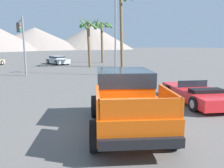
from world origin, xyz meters
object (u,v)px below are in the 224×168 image
palm_tree_tall (102,30)px  palm_tree_short (89,30)px  traffic_light_main (21,35)px  street_lamp_post (115,17)px  palm_tree_leaning (122,10)px  orange_pickup_truck (126,96)px  parked_car_silver (57,60)px  red_convertible_car (197,94)px

palm_tree_tall → palm_tree_short: (-4.29, -4.97, -0.34)m
traffic_light_main → palm_tree_tall: (12.47, 7.82, 1.24)m
street_lamp_post → palm_tree_leaning: 7.82m
street_lamp_post → orange_pickup_truck: bearing=-118.6°
parked_car_silver → palm_tree_leaning: size_ratio=0.51×
palm_tree_tall → palm_tree_short: 6.57m
street_lamp_post → palm_tree_leaning: size_ratio=0.94×
red_convertible_car → palm_tree_tall: bearing=95.0°
orange_pickup_truck → red_convertible_car: bearing=35.6°
traffic_light_main → red_convertible_car: bearing=-159.1°
red_convertible_car → palm_tree_tall: (6.58, 23.26, 4.49)m
orange_pickup_truck → palm_tree_tall: 26.95m
orange_pickup_truck → red_convertible_car: orange_pickup_truck is taller
orange_pickup_truck → palm_tree_leaning: bearing=83.4°
orange_pickup_truck → palm_tree_tall: palm_tree_tall is taller
red_convertible_car → palm_tree_tall: 24.58m
red_convertible_car → parked_car_silver: 24.45m
palm_tree_short → parked_car_silver: bearing=111.1°
red_convertible_car → traffic_light_main: bearing=131.7°
parked_car_silver → palm_tree_leaning: bearing=116.6°
parked_car_silver → traffic_light_main: bearing=48.5°
street_lamp_post → palm_tree_short: (1.07, 8.23, -0.63)m
parked_car_silver → palm_tree_short: (2.38, -6.16, 3.98)m
parked_car_silver → palm_tree_leaning: 11.91m
red_convertible_car → palm_tree_leaning: bearing=91.3°
orange_pickup_truck → palm_tree_leaning: 20.89m
palm_tree_tall → red_convertible_car: bearing=-105.8°
red_convertible_car → palm_tree_leaning: palm_tree_leaning is taller
red_convertible_car → traffic_light_main: 16.84m
red_convertible_car → palm_tree_leaning: 18.38m
red_convertible_car → palm_tree_short: palm_tree_short is taller
orange_pickup_truck → street_lamp_post: street_lamp_post is taller
street_lamp_post → palm_tree_short: bearing=82.6°
palm_tree_leaning → orange_pickup_truck: bearing=-121.5°
orange_pickup_truck → parked_car_silver: size_ratio=1.09×
palm_tree_tall → palm_tree_leaning: 7.38m
orange_pickup_truck → traffic_light_main: traffic_light_main is taller
red_convertible_car → palm_tree_leaning: (5.74, 16.21, 6.49)m
orange_pickup_truck → red_convertible_car: 4.88m
orange_pickup_truck → palm_tree_short: (7.04, 19.18, 3.50)m
traffic_light_main → palm_tree_short: palm_tree_short is taller
palm_tree_tall → palm_tree_short: size_ratio=1.07×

